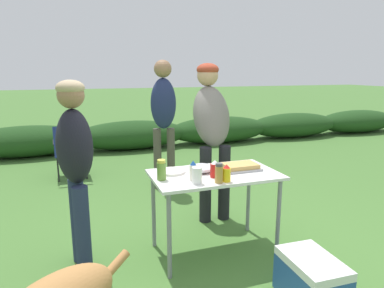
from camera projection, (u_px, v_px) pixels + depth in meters
The scene contains 17 objects.
ground_plane at pixel (214, 251), 3.13m from camera, with size 60.00×60.00×0.00m, color #477533.
shrub_hedge at pixel (132, 135), 7.17m from camera, with size 14.40×0.90×0.59m.
folding_table at pixel (215, 182), 2.99m from camera, with size 1.10×0.64×0.74m.
food_tray at pixel (240, 167), 3.08m from camera, with size 0.34×0.23×0.06m.
plate_stack at pixel (172, 172), 2.99m from camera, with size 0.24×0.24×0.02m, color white.
mixing_bowl at pixel (202, 168), 3.02m from camera, with size 0.23×0.23×0.07m, color silver.
paper_cup_stack at pixel (197, 175), 2.69m from camera, with size 0.08×0.08×0.13m, color white.
relish_jar at pixel (162, 170), 2.78m from camera, with size 0.08×0.08×0.17m.
spice_jar at pixel (219, 173), 2.71m from camera, with size 0.06×0.06×0.16m.
ketchup_bottle at pixel (215, 169), 2.85m from camera, with size 0.08×0.08×0.15m.
mustard_bottle at pixel (227, 173), 2.74m from camera, with size 0.07×0.07×0.14m.
mayo_bottle at pixel (193, 171), 2.77m from camera, with size 0.06×0.06×0.17m.
standing_person_in_dark_puffer at pixel (212, 124), 3.68m from camera, with size 0.41×0.52×1.69m.
standing_person_in_olive_jacket at pixel (75, 158), 2.70m from camera, with size 0.33×0.42×1.55m.
standing_person_with_beanie at pixel (163, 111), 4.60m from camera, with size 0.37×0.29×1.76m.
camp_chair_green_behind_table at pixel (71, 149), 5.13m from camera, with size 0.51×0.61×0.83m.
cooler_box at pixel (311, 280), 2.40m from camera, with size 0.33×0.49×0.34m.
Camera 1 is at (-1.12, -2.63, 1.61)m, focal length 32.00 mm.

